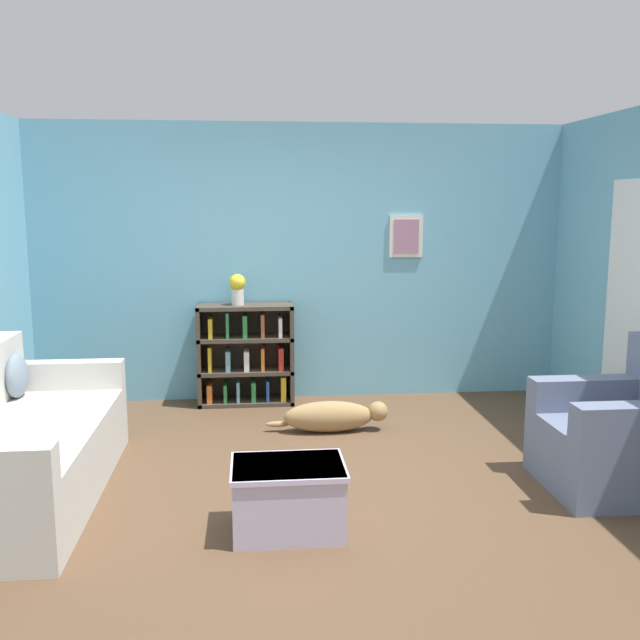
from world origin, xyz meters
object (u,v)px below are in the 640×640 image
recliner_chair (625,436)px  coffee_table (288,495)px  bookshelf (246,356)px  dog (333,416)px  couch (15,449)px  vase (237,288)px

recliner_chair → coffee_table: size_ratio=1.50×
bookshelf → coffee_table: bookshelf is taller
recliner_chair → dog: size_ratio=0.96×
couch → bookshelf: bearing=55.1°
vase → couch: bearing=-123.8°
vase → dog: bearing=-49.8°
bookshelf → vase: bearing=-164.9°
recliner_chair → coffee_table: recliner_chair is taller
dog → bookshelf: bearing=127.0°
bookshelf → dog: 1.22m
couch → bookshelf: size_ratio=2.24×
bookshelf → coffee_table: bearing=-84.8°
couch → recliner_chair: recliner_chair is taller
coffee_table → dog: (0.46, 1.77, -0.08)m
couch → coffee_table: (1.69, -0.63, -0.11)m
coffee_table → vase: (-0.32, 2.69, 0.88)m
bookshelf → dog: size_ratio=0.93×
dog → vase: bearing=130.2°
bookshelf → coffee_table: (0.25, -2.71, -0.24)m
bookshelf → couch: bearing=-124.9°
coffee_table → dog: bearing=75.4°
couch → vase: (1.38, 2.06, 0.77)m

